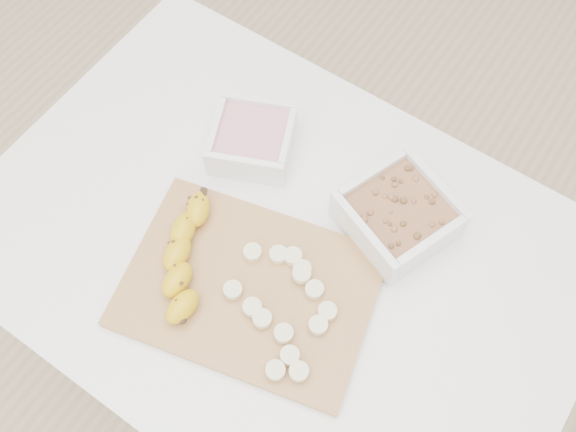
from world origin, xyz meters
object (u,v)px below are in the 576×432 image
Objects in this scene: bowl_yogurt at (252,139)px; bowl_granola at (398,215)px; table at (278,268)px; cutting_board at (249,288)px; banana at (185,259)px.

bowl_granola reaches higher than bowl_yogurt.
table is at bearing -134.64° from bowl_granola.
bowl_granola is 0.27m from cutting_board.
bowl_granola is 0.94× the size of banana.
bowl_yogurt is 0.46× the size of cutting_board.
banana is (0.04, -0.24, 0.00)m from bowl_yogurt.
cutting_board is at bearing -86.15° from table.
banana reaches higher than table.
bowl_granola is (0.28, 0.01, 0.01)m from bowl_yogurt.
table is at bearing 93.85° from cutting_board.
bowl_yogurt is at bearing 82.20° from banana.
banana is at bearing -79.67° from bowl_yogurt.
cutting_board is at bearing -120.31° from bowl_granola.
bowl_granola reaches higher than table.
bowl_granola is at bearing 28.60° from banana.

